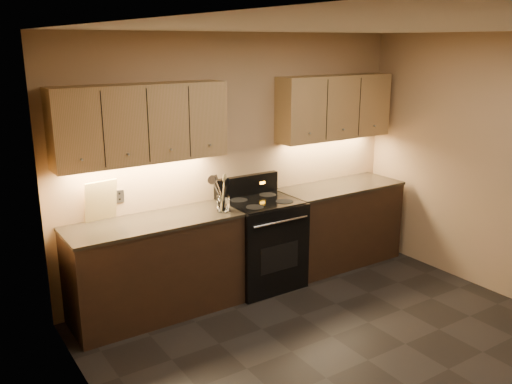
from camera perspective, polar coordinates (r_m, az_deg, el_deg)
floor at (r=4.71m, az=11.70°, el=-16.94°), size 4.00×4.00×0.00m
ceiling at (r=3.99m, az=13.82°, el=16.47°), size 4.00×4.00×0.00m
wall_back at (r=5.69m, az=-1.91°, el=3.29°), size 4.00×0.04×2.60m
wall_left at (r=3.12m, az=-14.09°, el=-7.67°), size 0.04×4.00×2.60m
counter_left at (r=5.21m, az=-10.51°, el=-7.81°), size 1.62×0.62×0.93m
counter_right at (r=6.37m, az=8.70°, el=-3.33°), size 1.46×0.62×0.93m
stove at (r=5.70m, az=0.54°, el=-5.27°), size 0.76×0.68×1.14m
upper_cab_left at (r=4.98m, az=-11.96°, el=7.06°), size 1.60×0.30×0.70m
upper_cab_right at (r=6.18m, az=8.27°, el=8.83°), size 1.44×0.30×0.70m
outlet_plate at (r=5.18m, az=-14.18°, el=-0.45°), size 0.08×0.01×0.12m
utensil_crock at (r=5.22m, az=-3.47°, el=-1.26°), size 0.14×0.14×0.15m
cutting_board at (r=5.09m, az=-16.02°, el=-0.89°), size 0.31×0.13×0.38m
wooden_spoon at (r=5.18m, az=-3.66°, el=-0.09°), size 0.13×0.11×0.34m
black_spoon at (r=5.20m, az=-3.57°, el=0.05°), size 0.08×0.19×0.34m
steel_spatula at (r=5.22m, az=-3.26°, el=0.22°), size 0.21×0.13×0.38m
steel_skimmer at (r=5.20m, az=-3.21°, el=0.06°), size 0.23×0.14×0.36m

